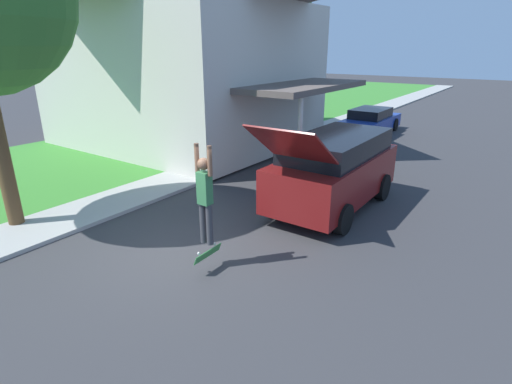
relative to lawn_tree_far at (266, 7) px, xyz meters
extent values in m
plane|color=#333335|center=(4.81, -10.52, -5.90)|extent=(120.00, 120.00, 0.00)
cube|color=#387F2D|center=(-3.19, -4.52, -5.86)|extent=(10.00, 80.00, 0.08)
cube|color=#9E9E99|center=(1.21, -4.52, -5.85)|extent=(1.80, 80.00, 0.10)
cube|color=beige|center=(-2.75, -2.52, -2.90)|extent=(10.08, 8.40, 5.84)
cube|color=#5B514C|center=(3.39, -2.52, -3.02)|extent=(2.60, 5.88, 0.20)
cylinder|color=silver|center=(4.49, -4.62, -4.47)|extent=(0.16, 0.16, 2.70)
cylinder|color=brown|center=(0.00, 0.00, -3.45)|extent=(0.36, 0.36, 4.75)
sphere|color=#38752D|center=(0.00, 0.00, 0.03)|extent=(4.02, 4.02, 4.02)
cube|color=maroon|center=(6.45, -6.18, -4.99)|extent=(1.96, 4.59, 1.13)
cube|color=black|center=(6.45, -6.07, -4.14)|extent=(1.80, 3.58, 0.57)
cylinder|color=black|center=(5.51, -4.76, -5.52)|extent=(0.24, 0.77, 0.77)
cylinder|color=black|center=(7.39, -4.76, -5.52)|extent=(0.24, 0.77, 0.77)
cylinder|color=black|center=(5.51, -7.61, -5.52)|extent=(0.24, 0.77, 0.77)
cylinder|color=black|center=(7.39, -7.61, -5.52)|extent=(0.24, 0.77, 0.77)
cube|color=maroon|center=(6.45, -8.53, -3.66)|extent=(1.73, 1.28, 0.91)
cube|color=navy|center=(3.62, 4.48, -5.41)|extent=(1.79, 4.57, 0.65)
cube|color=black|center=(3.62, 4.37, -4.85)|extent=(1.57, 2.38, 0.46)
cylinder|color=black|center=(2.76, 5.85, -5.57)|extent=(0.20, 0.66, 0.66)
cylinder|color=black|center=(4.49, 5.85, -5.57)|extent=(0.20, 0.66, 0.66)
cylinder|color=black|center=(2.76, 3.11, -5.57)|extent=(0.20, 0.66, 0.66)
cylinder|color=black|center=(4.49, 3.11, -5.57)|extent=(0.20, 0.66, 0.66)
cylinder|color=#38383D|center=(5.69, -10.63, -4.94)|extent=(0.13, 0.13, 0.84)
cylinder|color=#38383D|center=(5.86, -10.63, -4.94)|extent=(0.13, 0.13, 0.84)
cube|color=#337042|center=(5.78, -10.63, -4.19)|extent=(0.25, 0.20, 0.65)
sphere|color=brown|center=(5.78, -10.63, -3.71)|extent=(0.23, 0.23, 0.23)
cylinder|color=brown|center=(5.62, -10.63, -3.63)|extent=(0.09, 0.09, 0.58)
cylinder|color=brown|center=(5.94, -10.63, -3.63)|extent=(0.09, 0.09, 0.58)
cube|color=#337F3D|center=(5.87, -10.72, -5.54)|extent=(0.10, 0.76, 0.19)
cylinder|color=silver|center=(5.84, -10.49, -5.43)|extent=(0.03, 0.06, 0.06)
cylinder|color=silver|center=(5.78, -10.49, -5.59)|extent=(0.03, 0.06, 0.06)
cylinder|color=silver|center=(5.85, -10.96, -5.43)|extent=(0.03, 0.06, 0.06)
cylinder|color=silver|center=(5.78, -10.96, -5.60)|extent=(0.03, 0.06, 0.06)
camera|label=1|loc=(10.72, -15.93, -1.66)|focal=28.00mm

